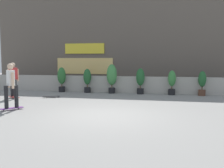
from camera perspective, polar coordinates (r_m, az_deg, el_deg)
The scene contains 12 objects.
ground_plane at distance 8.54m, azimuth -2.06°, elevation -6.96°, with size 48.00×48.00×0.00m, color gray.
planter_wall at distance 14.31m, azimuth 3.67°, elevation -0.13°, with size 18.00×0.40×0.90m, color #B2ADA3.
building_backdrop at distance 18.27m, azimuth 5.50°, elevation 9.84°, with size 20.00×2.08×6.50m.
potted_plant_0 at distance 14.86m, azimuth -11.14°, elevation 1.35°, with size 0.47×0.47×1.40m.
potted_plant_1 at distance 14.34m, azimuth -5.51°, elevation 1.05°, with size 0.43×0.43×1.33m.
potted_plant_2 at distance 13.97m, azimuth -0.05°, elevation 1.72°, with size 0.56×0.56×1.59m.
potted_plant_3 at distance 13.75m, azimuth 6.32°, elevation 1.01°, with size 0.45×0.45×1.38m.
potted_plant_4 at distance 13.70m, azimuth 13.16°, elevation 0.54°, with size 0.40×0.40×1.27m.
potted_plant_5 at distance 13.82m, azimuth 19.40°, elevation 0.35°, with size 0.39×0.39×1.25m.
skater_by_wall_right at distance 9.98m, azimuth -21.56°, elevation -0.07°, with size 0.67×0.74×1.70m.
skater_far_left at distance 12.98m, azimuth -21.11°, elevation 1.13°, with size 0.78×0.61×1.70m.
skateboard_near_camera at distance 12.79m, azimuth -13.35°, elevation -2.68°, with size 0.82×0.44×0.08m.
Camera 1 is at (2.00, -8.10, 1.83)m, focal length 41.13 mm.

